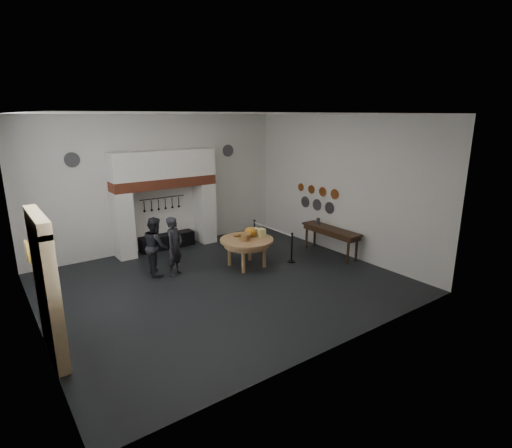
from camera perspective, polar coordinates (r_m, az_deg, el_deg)
floor at (r=11.14m, az=-4.70°, el=-8.40°), size 9.00×8.00×0.02m
ceiling at (r=10.21m, az=-5.26°, el=15.43°), size 9.00×8.00×0.02m
wall_back at (r=13.97m, az=-13.50°, el=5.73°), size 9.00×0.02×4.50m
wall_front at (r=7.41m, az=11.23°, el=-2.36°), size 9.00×0.02×4.50m
wall_left at (r=9.07m, az=-30.11°, el=-0.93°), size 0.02×8.00×4.50m
wall_right at (r=13.28m, az=11.98°, el=5.34°), size 0.02×8.00×4.50m
chimney_pier_left at (r=13.40m, az=-18.42°, el=-0.17°), size 0.55×0.70×2.15m
chimney_pier_right at (r=14.51m, az=-7.31°, el=1.64°), size 0.55×0.70×2.15m
hearth_brick_band at (r=13.64m, az=-12.95°, el=5.80°), size 3.50×0.72×0.32m
chimney_hood at (r=13.56m, az=-13.10°, el=8.34°), size 3.50×0.70×0.90m
iron_range at (r=14.17m, az=-12.57°, el=-2.40°), size 1.90×0.45×0.50m
utensil_rail at (r=13.99m, az=-13.25°, el=3.67°), size 1.60×0.02×0.02m
door_recess at (r=8.44m, az=-28.21°, el=-9.00°), size 0.04×1.10×2.50m
door_jamb_near at (r=7.79m, az=-26.83°, el=-10.41°), size 0.22×0.30×2.60m
door_jamb_far at (r=9.08m, az=-28.34°, el=-7.02°), size 0.22×0.30×2.60m
door_lintel at (r=8.02m, az=-28.82°, el=0.32°), size 0.22×1.70×0.30m
wall_plaque at (r=10.01m, az=-29.86°, el=-3.41°), size 0.05×0.34×0.44m
work_table at (r=12.00m, az=-1.33°, el=-2.29°), size 1.95×1.95×0.07m
pumpkin at (r=12.14m, az=-0.83°, el=-1.16°), size 0.36×0.36×0.31m
cheese_block_big at (r=12.20m, az=0.73°, el=-1.24°), size 0.22×0.22×0.24m
cheese_block_small at (r=12.43m, az=-0.17°, el=-1.03°), size 0.18×0.18×0.20m
wicker_basket at (r=11.76m, az=-1.53°, el=-1.93°), size 0.39×0.39×0.22m
bread_loaf at (r=12.20m, az=-2.66°, el=-1.53°), size 0.31×0.18×0.13m
visitor_near at (r=11.59m, az=-11.56°, el=-3.14°), size 0.75×0.69×1.72m
visitor_far at (r=11.81m, az=-14.14°, el=-3.04°), size 0.77×0.92×1.69m
side_table at (r=13.26m, az=10.66°, el=-0.73°), size 0.55×2.20×0.06m
pewter_jug at (r=13.62m, az=8.87°, el=0.40°), size 0.12×0.12×0.22m
copper_pan_a at (r=13.44m, az=11.17°, el=4.20°), size 0.03×0.34×0.34m
copper_pan_b at (r=13.81m, az=9.50°, el=4.57°), size 0.03×0.32×0.32m
copper_pan_c at (r=14.19m, az=7.93°, el=4.92°), size 0.03×0.30×0.30m
copper_pan_d at (r=14.59m, az=6.44°, el=5.25°), size 0.03×0.28×0.28m
pewter_plate_left at (r=13.67m, az=10.45°, el=2.28°), size 0.03×0.40×0.40m
pewter_plate_mid at (r=14.08m, az=8.70°, el=2.73°), size 0.03×0.40×0.40m
pewter_plate_right at (r=14.50m, az=7.04°, el=3.16°), size 0.03×0.40×0.40m
pewter_plate_back_left at (r=13.04m, az=-24.80°, el=8.33°), size 0.44×0.03×0.44m
pewter_plate_back_right at (r=15.05m, az=-4.01°, el=10.41°), size 0.44×0.03×0.44m
barrier_post_near at (r=12.52m, az=5.14°, el=-3.48°), size 0.05×0.05×0.90m
barrier_post_far at (r=14.02m, az=-0.22°, el=-1.37°), size 0.05×0.05×0.90m
barrier_rope at (r=13.14m, az=2.33°, el=-0.71°), size 0.04×2.00×0.04m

